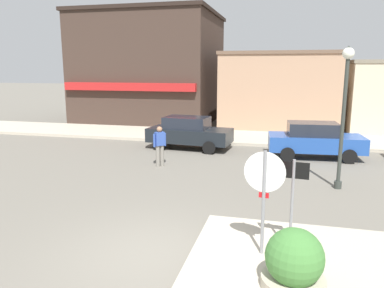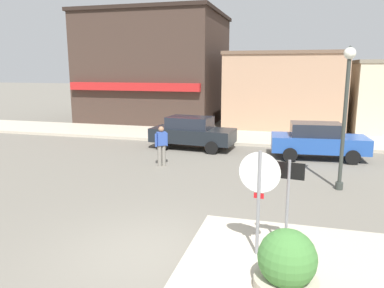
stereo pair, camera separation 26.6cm
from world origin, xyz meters
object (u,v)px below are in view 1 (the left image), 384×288
at_px(planter, 294,266).
at_px(parked_car_nearest, 189,132).
at_px(lamp_post, 345,98).
at_px(pedestrian_crossing_near, 160,145).
at_px(parked_car_second, 315,140).
at_px(stop_sign, 264,189).
at_px(one_way_sign, 292,197).

distance_m(planter, parked_car_nearest, 12.25).
bearing_deg(lamp_post, pedestrian_crossing_near, 168.90).
xyz_separation_m(parked_car_second, pedestrian_crossing_near, (-6.10, -3.00, 0.06)).
distance_m(stop_sign, one_way_sign, 0.63).
bearing_deg(stop_sign, pedestrian_crossing_near, 123.88).
bearing_deg(stop_sign, one_way_sign, 23.02).
relative_size(one_way_sign, parked_car_second, 0.51).
xyz_separation_m(one_way_sign, lamp_post, (1.57, 5.10, 1.63)).
bearing_deg(parked_car_nearest, pedestrian_crossing_near, -94.76).
height_order(one_way_sign, parked_car_second, one_way_sign).
xyz_separation_m(one_way_sign, parked_car_second, (1.09, 9.39, -0.52)).
xyz_separation_m(stop_sign, planter, (0.60, -1.13, -0.96)).
bearing_deg(one_way_sign, parked_car_nearest, 115.39).
bearing_deg(pedestrian_crossing_near, parked_car_second, 26.22).
distance_m(planter, parked_car_second, 10.81).
distance_m(stop_sign, pedestrian_crossing_near, 8.01).
distance_m(stop_sign, parked_car_second, 9.79).
bearing_deg(parked_car_second, pedestrian_crossing_near, -153.78).
height_order(stop_sign, one_way_sign, stop_sign).
distance_m(one_way_sign, parked_car_nearest, 11.00).
relative_size(stop_sign, pedestrian_crossing_near, 1.43).
relative_size(stop_sign, planter, 1.88).
xyz_separation_m(lamp_post, pedestrian_crossing_near, (-6.57, 1.29, -2.09)).
relative_size(parked_car_nearest, pedestrian_crossing_near, 2.57).
relative_size(one_way_sign, lamp_post, 0.46).
bearing_deg(lamp_post, parked_car_second, 96.32).
height_order(one_way_sign, lamp_post, lamp_post).
relative_size(stop_sign, one_way_sign, 1.10).
distance_m(lamp_post, parked_car_second, 4.82).
distance_m(stop_sign, planter, 1.60).
relative_size(planter, parked_car_second, 0.30).
bearing_deg(lamp_post, planter, -103.22).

